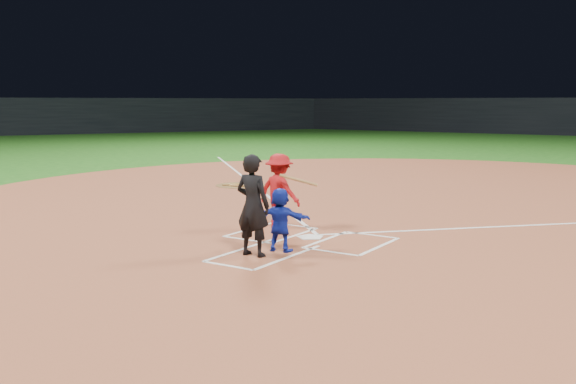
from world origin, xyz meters
The scene contains 14 objects.
ground centered at (0.00, 0.00, 0.00)m, with size 120.00×120.00×0.00m, color #1C5515.
home_plate_dirt centered at (0.00, 6.00, 0.01)m, with size 28.00×28.00×0.01m, color brown.
stadium_wall_left centered at (-42.00, 24.00, 1.60)m, with size 1.20×60.00×3.20m, color black.
home_plate centered at (0.00, 0.00, 0.02)m, with size 0.60×0.60×0.02m, color white.
on_deck_circle centered at (-6.34, 5.99, 0.02)m, with size 1.70×1.70×0.01m, color brown.
on_deck_logo centered at (-6.34, 5.99, 0.02)m, with size 0.80×0.80×0.00m, color gold.
on_deck_bat_a centered at (-6.19, 6.24, 0.05)m, with size 0.06×0.06×0.84m, color #A1723B.
on_deck_bat_b centered at (-6.54, 5.89, 0.05)m, with size 0.06×0.06×0.84m, color olive.
on_deck_bat_c centered at (-6.04, 5.69, 0.05)m, with size 0.06×0.06×0.84m, color #A8753D.
bat_weight_donut centered at (-6.14, 6.39, 0.05)m, with size 0.19×0.19×0.05m, color black.
catcher centered at (0.15, -1.37, 0.62)m, with size 1.13×0.36×1.22m, color #1528AE.
umpire centered at (-0.07, -1.95, 0.95)m, with size 0.69×0.45×1.89m, color black.
chalk_markings centered at (0.00, 5.29, 0.01)m, with size 28.35×17.32×0.01m.
batter_at_plate centered at (-1.13, 0.53, 0.85)m, with size 1.55×0.74×1.68m.
Camera 1 is at (6.74, -11.34, 2.83)m, focal length 40.00 mm.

